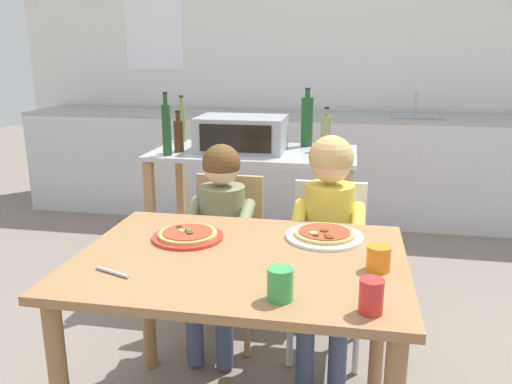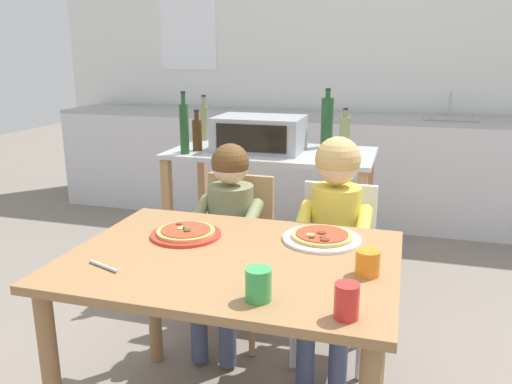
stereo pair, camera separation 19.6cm
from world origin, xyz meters
The scene contains 21 objects.
ground_plane centered at (0.00, 1.26, 0.00)m, with size 12.56×12.56×0.00m, color slate.
back_wall_tiled centered at (0.00, 3.20, 1.35)m, with size 5.59×0.13×2.70m.
kitchen_counter centered at (0.00, 2.79, 0.45)m, with size 5.03×0.60×1.10m.
kitchen_island_cart centered at (-0.20, 1.32, 0.58)m, with size 1.20×0.62×0.85m.
toaster_oven centered at (-0.27, 1.31, 0.95)m, with size 0.51×0.36×0.20m.
bottle_tall_green_wine centered at (0.09, 1.54, 1.01)m, with size 0.07×0.07×0.36m.
bottle_dark_olive_oil centered at (-0.72, 1.57, 0.97)m, with size 0.05×0.05×0.30m.
bottle_slim_sauce centered at (-0.66, 1.10, 1.00)m, with size 0.05×0.05×0.35m.
bottle_brown_beer centered at (-0.63, 1.21, 0.95)m, with size 0.06×0.06×0.24m.
bottle_squat_spirits centered at (0.21, 1.40, 0.96)m, with size 0.06×0.06×0.26m.
dining_table centered at (0.00, 0.00, 0.62)m, with size 1.14×0.84×0.73m.
dining_chair_left centered at (-0.23, 0.72, 0.48)m, with size 0.36×0.36×0.81m.
dining_chair_right centered at (0.28, 0.68, 0.48)m, with size 0.36×0.36×0.81m.
child_in_olive_shirt centered at (-0.23, 0.60, 0.64)m, with size 0.32×0.42×0.98m.
child_in_yellow_shirt centered at (0.28, 0.56, 0.68)m, with size 0.32×0.42×1.05m.
pizza_plate_red_rimmed centered at (-0.23, 0.13, 0.75)m, with size 0.27×0.27×0.03m.
pizza_plate_white centered at (0.28, 0.23, 0.75)m, with size 0.29×0.29×0.03m.
drinking_cup_orange centered at (0.47, -0.03, 0.77)m, with size 0.08×0.08×0.08m, color orange.
drinking_cup_green centered at (0.18, -0.30, 0.78)m, with size 0.08×0.08×0.10m, color green.
drinking_cup_red centered at (0.43, -0.33, 0.78)m, with size 0.07×0.07×0.10m, color red.
serving_spoon centered at (-0.37, -0.22, 0.74)m, with size 0.01×0.01×0.14m, color #B7BABF.
Camera 2 is at (0.55, -1.59, 1.42)m, focal length 36.20 mm.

